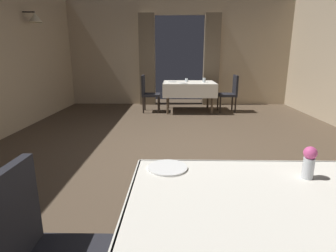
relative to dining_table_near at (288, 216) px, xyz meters
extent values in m
plane|color=#4C3D2D|center=(-0.38, 2.65, -0.66)|extent=(10.08, 10.08, 0.00)
cylinder|color=black|center=(-3.40, 4.45, 1.57)|extent=(0.24, 0.02, 0.02)
cone|color=beige|center=(-3.28, 4.45, 1.47)|extent=(0.26, 0.26, 0.18)
cube|color=tan|center=(-2.33, 6.85, 0.84)|extent=(2.50, 0.12, 3.00)
cube|color=tan|center=(1.57, 6.85, 0.84)|extent=(2.50, 0.12, 3.00)
cube|color=tan|center=(-0.38, 6.85, 2.09)|extent=(1.40, 0.12, 0.50)
cube|color=#70604C|center=(-1.30, 6.71, 0.60)|extent=(0.44, 0.14, 2.54)
cube|color=#70604C|center=(0.54, 6.71, 0.60)|extent=(0.44, 0.14, 2.54)
cylinder|color=#4C3D2D|center=(-0.65, 0.37, -0.31)|extent=(0.06, 0.06, 0.71)
cube|color=#4C3D2D|center=(0.00, 0.00, 0.06)|extent=(1.46, 0.90, 0.03)
cube|color=silver|center=(0.00, 0.00, 0.08)|extent=(1.52, 0.96, 0.01)
cube|color=silver|center=(0.00, 0.48, -0.04)|extent=(1.52, 0.02, 0.26)
cube|color=silver|center=(-0.76, 0.00, -0.04)|extent=(0.02, 0.96, 0.26)
cylinder|color=#4C3D2D|center=(-0.68, 5.34, -0.31)|extent=(0.06, 0.06, 0.71)
cylinder|color=#4C3D2D|center=(0.40, 5.34, -0.31)|extent=(0.06, 0.06, 0.71)
cylinder|color=#4C3D2D|center=(-0.68, 6.14, -0.31)|extent=(0.06, 0.06, 0.71)
cylinder|color=#4C3D2D|center=(0.40, 6.14, -0.31)|extent=(0.06, 0.06, 0.71)
cube|color=#4C3D2D|center=(-0.14, 5.74, 0.06)|extent=(1.25, 0.96, 0.03)
cube|color=silver|center=(-0.14, 5.74, 0.08)|extent=(1.31, 1.02, 0.01)
cube|color=silver|center=(-0.14, 5.23, -0.08)|extent=(1.31, 0.02, 0.33)
cube|color=silver|center=(-0.14, 6.25, -0.08)|extent=(1.31, 0.02, 0.33)
cube|color=silver|center=(-0.79, 5.74, -0.08)|extent=(0.02, 1.02, 0.33)
cube|color=silver|center=(0.51, 5.74, -0.08)|extent=(0.02, 1.02, 0.33)
cube|color=black|center=(-1.27, -0.10, 0.03)|extent=(0.05, 0.42, 0.48)
cylinder|color=black|center=(-0.91, 5.83, -0.45)|extent=(0.04, 0.04, 0.42)
cylinder|color=black|center=(-0.91, 5.45, -0.45)|extent=(0.04, 0.04, 0.42)
cylinder|color=black|center=(-1.29, 5.83, -0.45)|extent=(0.04, 0.04, 0.42)
cylinder|color=black|center=(-1.29, 5.45, -0.45)|extent=(0.04, 0.04, 0.42)
cube|color=black|center=(-1.10, 5.64, -0.23)|extent=(0.44, 0.44, 0.06)
cube|color=black|center=(-1.30, 5.64, 0.03)|extent=(0.05, 0.42, 0.48)
cylinder|color=black|center=(0.63, 5.49, -0.45)|extent=(0.04, 0.04, 0.42)
cylinder|color=black|center=(0.63, 5.87, -0.45)|extent=(0.04, 0.04, 0.42)
cylinder|color=black|center=(1.01, 5.49, -0.45)|extent=(0.04, 0.04, 0.42)
cylinder|color=black|center=(1.01, 5.87, -0.45)|extent=(0.04, 0.04, 0.42)
cube|color=black|center=(0.82, 5.68, -0.23)|extent=(0.44, 0.44, 0.06)
cube|color=black|center=(1.02, 5.68, 0.03)|extent=(0.05, 0.42, 0.48)
cylinder|color=silver|center=(0.19, 0.24, 0.14)|extent=(0.06, 0.06, 0.12)
sphere|color=#D84C8C|center=(0.19, 0.24, 0.23)|extent=(0.07, 0.07, 0.07)
cylinder|color=white|center=(-0.58, 0.35, 0.09)|extent=(0.24, 0.24, 0.01)
cylinder|color=silver|center=(-0.20, 5.87, 0.13)|extent=(0.07, 0.07, 0.09)
cylinder|color=white|center=(-0.57, 5.82, 0.09)|extent=(0.23, 0.23, 0.01)
cylinder|color=silver|center=(0.23, 5.69, 0.14)|extent=(0.08, 0.08, 0.11)
cylinder|color=white|center=(-0.31, 5.39, 0.09)|extent=(0.23, 0.23, 0.01)
camera|label=1|loc=(-0.55, -1.13, 0.74)|focal=28.57mm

